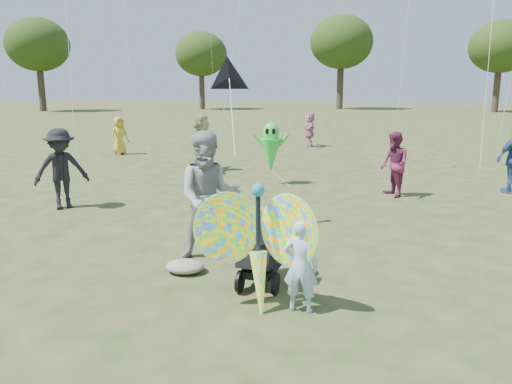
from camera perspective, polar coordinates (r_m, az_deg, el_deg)
ground at (r=6.65m, az=-0.17°, el=-12.09°), size 160.00×160.00×0.00m
child_girl at (r=6.12m, az=5.14°, el=-8.39°), size 0.46×0.33×1.17m
adult_man at (r=7.77m, az=-5.40°, el=-0.59°), size 1.15×0.98×2.05m
grey_bag at (r=7.56m, az=-8.11°, el=-8.41°), size 0.58×0.48×0.19m
crowd_b at (r=11.97m, az=-21.39°, el=2.48°), size 1.34×1.22×1.80m
crowd_d at (r=16.26m, az=-6.21°, el=5.62°), size 0.62×1.72×1.83m
crowd_e at (r=12.83m, az=15.50°, el=3.05°), size 0.85×0.95×1.62m
crowd_g at (r=20.87m, az=-15.35°, el=6.22°), size 0.83×0.87×1.51m
crowd_j at (r=22.97m, az=6.16°, el=7.15°), size 0.63×1.50×1.57m
jogging_stroller at (r=6.96m, az=0.65°, el=-5.55°), size 0.59×1.09×1.09m
butterfly_kite at (r=6.11m, az=0.29°, el=-6.25°), size 1.74×0.75×1.78m
delta_kite_rig at (r=9.35m, az=-3.08°, el=12.88°), size 0.89×2.04×1.63m
alien_kite at (r=13.95m, az=1.72°, el=4.85°), size 1.12×0.69×1.74m
tree_line at (r=51.23m, az=11.90°, el=16.44°), size 91.78×33.60×10.79m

